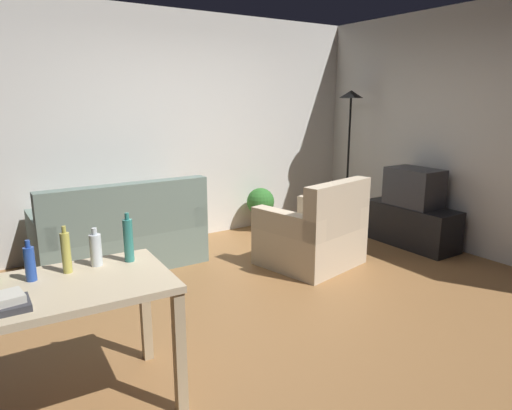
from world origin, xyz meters
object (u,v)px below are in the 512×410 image
Objects in this scene: bottle_clear at (96,249)px; book_stack at (2,304)px; desk at (56,305)px; tv_stand at (411,225)px; bottle_blue at (30,263)px; armchair at (314,235)px; bottle_squat at (66,252)px; couch at (121,238)px; tv at (414,187)px; potted_plant at (261,206)px; torchiere_lamp at (350,121)px; bottle_tall at (128,240)px.

bottle_clear is 0.63m from book_stack.
bottle_clear reaches higher than desk.
tv_stand is 4.19m from desk.
bottle_blue is at bearing 122.56° from desk.
bottle_squat reaches higher than armchair.
tv is (3.11, -1.16, 0.39)m from couch.
book_stack is at bearing 104.24° from tv_stand.
book_stack is at bearing -145.64° from bottle_clear.
desk is at bearing -140.30° from potted_plant.
bottle_blue is 0.36m from book_stack.
armchair is (-1.40, 0.12, 0.08)m from tv_stand.
tv_stand is 1.88m from potted_plant.
torchiere_lamp reaches higher than bottle_squat.
couch is 7.05× the size of book_stack.
desk is at bearing 9.27° from armchair.
bottle_squat reaches higher than couch.
book_stack is at bearing -153.08° from torchiere_lamp.
book_stack is (-2.91, -1.21, 0.47)m from armchair.
tv_stand is 4.08m from bottle_squat.
tv_stand is 1.93× the size of potted_plant.
potted_plant is 4.08m from book_stack.
armchair is (2.66, 1.04, -0.33)m from desk.
tv is 2.58× the size of book_stack.
tv is at bearing 15.32° from desk.
bottle_tall is (-2.44, -2.25, 0.56)m from potted_plant.
torchiere_lamp is 1.47× the size of desk.
armchair is 2.76m from bottle_squat.
armchair reaches higher than tv_stand.
bottle_blue is (-4.15, -0.78, 0.62)m from tv_stand.
potted_plant is 1.38m from armchair.
bottle_squat is (-2.56, -0.88, 0.56)m from armchair.
torchiere_lamp reaches higher than armchair.
armchair is at bearing -145.01° from torchiere_lamp.
desk is 2.16× the size of potted_plant.
torchiere_lamp is 1.64m from potted_plant.
armchair is 2.60m from bottle_clear.
desk is at bearing -161.32° from bottle_tall.
potted_plant is 3.62m from bottle_squat.
tv is 1.92m from potted_plant.
armchair is at bearing 18.08° from bottle_blue.
bottle_squat is at bearing 5.15° from bottle_blue.
tv_stand is at bearing 14.24° from book_stack.
desk is (-0.96, -2.09, 0.34)m from couch.
tv_stand is at bearing 159.48° from couch.
couch is 0.90× the size of torchiere_lamp.
bottle_clear reaches higher than book_stack.
tv is at bearing -90.00° from tv_stand.
book_stack is at bearing -140.73° from potted_plant.
bottle_squat is 0.17m from bottle_clear.
bottle_squat is 0.35m from bottle_tall.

